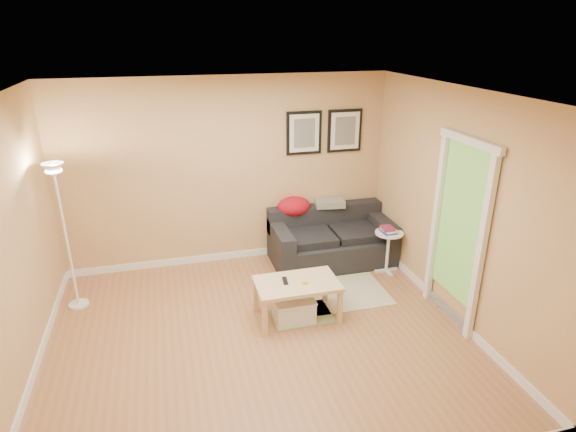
% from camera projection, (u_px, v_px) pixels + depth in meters
% --- Properties ---
extents(floor, '(4.50, 4.50, 0.00)m').
position_uv_depth(floor, '(260.00, 338.00, 5.21)').
color(floor, '#A86848').
rests_on(floor, ground).
extents(ceiling, '(4.50, 4.50, 0.00)m').
position_uv_depth(ceiling, '(253.00, 95.00, 4.25)').
color(ceiling, white).
rests_on(ceiling, wall_back).
extents(wall_back, '(4.50, 0.00, 4.50)m').
position_uv_depth(wall_back, '(228.00, 173.00, 6.53)').
color(wall_back, tan).
rests_on(wall_back, ground).
extents(wall_front, '(4.50, 0.00, 4.50)m').
position_uv_depth(wall_front, '(321.00, 352.00, 2.94)').
color(wall_front, tan).
rests_on(wall_front, ground).
extents(wall_left, '(0.00, 4.00, 4.00)m').
position_uv_depth(wall_left, '(6.00, 255.00, 4.19)').
color(wall_left, tan).
rests_on(wall_left, ground).
extents(wall_right, '(0.00, 4.00, 4.00)m').
position_uv_depth(wall_right, '(456.00, 208.00, 5.27)').
color(wall_right, tan).
rests_on(wall_right, ground).
extents(baseboard_back, '(4.50, 0.02, 0.10)m').
position_uv_depth(baseboard_back, '(232.00, 255.00, 6.98)').
color(baseboard_back, white).
rests_on(baseboard_back, ground).
extents(baseboard_left, '(0.02, 4.00, 0.10)m').
position_uv_depth(baseboard_left, '(35.00, 369.00, 4.65)').
color(baseboard_left, white).
rests_on(baseboard_left, ground).
extents(baseboard_right, '(0.02, 4.00, 0.10)m').
position_uv_depth(baseboard_right, '(442.00, 305.00, 5.73)').
color(baseboard_right, white).
rests_on(baseboard_right, ground).
extents(sofa, '(1.70, 0.90, 0.75)m').
position_uv_depth(sofa, '(332.00, 237.00, 6.78)').
color(sofa, black).
rests_on(sofa, ground).
extents(red_throw, '(0.48, 0.36, 0.28)m').
position_uv_depth(red_throw, '(294.00, 206.00, 6.82)').
color(red_throw, '#B51024').
rests_on(red_throw, sofa).
extents(plaid_throw, '(0.45, 0.32, 0.10)m').
position_uv_depth(plaid_throw, '(330.00, 203.00, 6.93)').
color(plaid_throw, tan).
rests_on(plaid_throw, sofa).
extents(framed_print_left, '(0.50, 0.04, 0.60)m').
position_uv_depth(framed_print_left, '(304.00, 133.00, 6.58)').
color(framed_print_left, black).
rests_on(framed_print_left, wall_back).
extents(framed_print_right, '(0.50, 0.04, 0.60)m').
position_uv_depth(framed_print_right, '(345.00, 131.00, 6.72)').
color(framed_print_right, black).
rests_on(framed_print_right, wall_back).
extents(area_rug, '(1.25, 0.85, 0.01)m').
position_uv_depth(area_rug, '(337.00, 294.00, 6.05)').
color(area_rug, beige).
rests_on(area_rug, ground).
extents(green_runner, '(0.70, 0.50, 0.01)m').
position_uv_depth(green_runner, '(301.00, 315.00, 5.61)').
color(green_runner, '#668C4C').
rests_on(green_runner, ground).
extents(coffee_table, '(1.06, 0.80, 0.47)m').
position_uv_depth(coffee_table, '(297.00, 300.00, 5.49)').
color(coffee_table, '#E3BC8A').
rests_on(coffee_table, ground).
extents(remote_control, '(0.07, 0.16, 0.02)m').
position_uv_depth(remote_control, '(285.00, 281.00, 5.41)').
color(remote_control, black).
rests_on(remote_control, coffee_table).
extents(tape_roll, '(0.07, 0.07, 0.03)m').
position_uv_depth(tape_roll, '(304.00, 282.00, 5.37)').
color(tape_roll, yellow).
rests_on(tape_roll, coffee_table).
extents(storage_bin, '(0.46, 0.34, 0.28)m').
position_uv_depth(storage_bin, '(294.00, 309.00, 5.47)').
color(storage_bin, white).
rests_on(storage_bin, ground).
extents(side_table, '(0.38, 0.38, 0.58)m').
position_uv_depth(side_table, '(388.00, 252.00, 6.53)').
color(side_table, white).
rests_on(side_table, ground).
extents(book_stack, '(0.24, 0.27, 0.07)m').
position_uv_depth(book_stack, '(388.00, 230.00, 6.41)').
color(book_stack, '#372E8C').
rests_on(book_stack, side_table).
extents(floor_lamp, '(0.23, 0.23, 1.80)m').
position_uv_depth(floor_lamp, '(67.00, 242.00, 5.50)').
color(floor_lamp, white).
rests_on(floor_lamp, ground).
extents(doorway, '(0.12, 1.01, 2.13)m').
position_uv_depth(doorway, '(457.00, 236.00, 5.23)').
color(doorway, white).
rests_on(doorway, ground).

